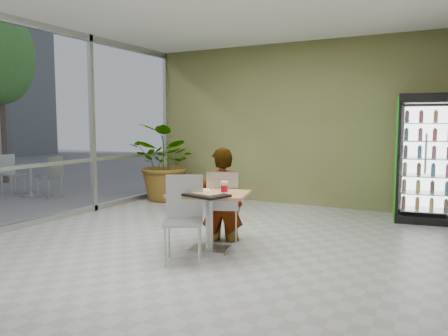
{
  "coord_description": "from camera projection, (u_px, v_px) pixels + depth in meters",
  "views": [
    {
      "loc": [
        2.82,
        -4.85,
        1.61
      ],
      "look_at": [
        0.07,
        0.48,
        1.0
      ],
      "focal_mm": 35.0,
      "sensor_mm": 36.0,
      "label": 1
    }
  ],
  "objects": [
    {
      "name": "ground",
      "position": [
        203.0,
        247.0,
        5.74
      ],
      "size": [
        7.0,
        7.0,
        0.0
      ],
      "primitive_type": "plane",
      "color": "gray",
      "rests_on": "ground"
    },
    {
      "name": "room_envelope",
      "position": [
        202.0,
        124.0,
        5.57
      ],
      "size": [
        6.0,
        7.0,
        3.2
      ],
      "primitive_type": null,
      "color": "beige",
      "rests_on": "ground"
    },
    {
      "name": "potted_plant",
      "position": [
        167.0,
        162.0,
        9.15
      ],
      "size": [
        1.73,
        1.59,
        1.61
      ],
      "primitive_type": "imported",
      "rotation": [
        0.0,
        0.0,
        -0.27
      ],
      "color": "#2A5A24",
      "rests_on": "ground"
    },
    {
      "name": "seated_woman",
      "position": [
        222.0,
        205.0,
        6.02
      ],
      "size": [
        0.69,
        0.57,
        1.59
      ],
      "primitive_type": "imported",
      "rotation": [
        0.0,
        0.0,
        3.53
      ],
      "color": "black",
      "rests_on": "ground"
    },
    {
      "name": "dining_table",
      "position": [
        209.0,
        209.0,
        5.5
      ],
      "size": [
        1.09,
        0.88,
        0.75
      ],
      "rotation": [
        0.0,
        0.0,
        0.24
      ],
      "color": "tan",
      "rests_on": "ground"
    },
    {
      "name": "chair_near",
      "position": [
        184.0,
        211.0,
        5.14
      ],
      "size": [
        0.6,
        0.6,
        1.0
      ],
      "rotation": [
        0.0,
        0.0,
        0.49
      ],
      "color": "#A8ABAD",
      "rests_on": "ground"
    },
    {
      "name": "soda_cup",
      "position": [
        224.0,
        188.0,
        5.35
      ],
      "size": [
        0.09,
        0.09,
        0.16
      ],
      "color": "white",
      "rests_on": "dining_table"
    },
    {
      "name": "storefront_frame",
      "position": [
        39.0,
        124.0,
        6.94
      ],
      "size": [
        0.1,
        7.0,
        3.2
      ],
      "primitive_type": null,
      "color": "#A8ABAD",
      "rests_on": "ground"
    },
    {
      "name": "pizza_plate",
      "position": [
        204.0,
        190.0,
        5.61
      ],
      "size": [
        0.33,
        0.32,
        0.03
      ],
      "color": "white",
      "rests_on": "dining_table"
    },
    {
      "name": "beverage_fridge",
      "position": [
        426.0,
        158.0,
        7.15
      ],
      "size": [
        1.05,
        0.85,
        2.09
      ],
      "rotation": [
        0.0,
        0.0,
        0.14
      ],
      "color": "black",
      "rests_on": "ground"
    },
    {
      "name": "cafeteria_tray",
      "position": [
        206.0,
        195.0,
        5.17
      ],
      "size": [
        0.57,
        0.47,
        0.03
      ],
      "primitive_type": "cube",
      "rotation": [
        0.0,
        0.0,
        -0.26
      ],
      "color": "black",
      "rests_on": "dining_table"
    },
    {
      "name": "napkin_stack",
      "position": [
        185.0,
        192.0,
        5.47
      ],
      "size": [
        0.18,
        0.18,
        0.02
      ],
      "primitive_type": "cube",
      "rotation": [
        0.0,
        0.0,
        0.18
      ],
      "color": "white",
      "rests_on": "dining_table"
    },
    {
      "name": "chair_far",
      "position": [
        223.0,
        200.0,
        5.96
      ],
      "size": [
        0.56,
        0.56,
        0.96
      ],
      "rotation": [
        0.0,
        0.0,
        3.53
      ],
      "color": "#A8ABAD",
      "rests_on": "ground"
    }
  ]
}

